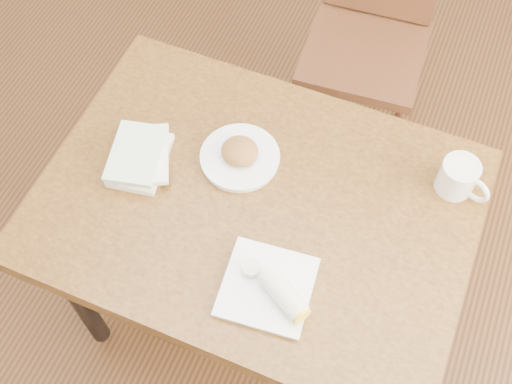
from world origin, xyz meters
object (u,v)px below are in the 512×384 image
at_px(plate_scone, 240,155).
at_px(plate_burrito, 272,289).
at_px(coffee_mug, 459,177).
at_px(book_stack, 140,157).
at_px(chair_far, 372,22).
at_px(table, 256,218).

bearing_deg(plate_scone, plate_burrito, -55.28).
relative_size(plate_scone, plate_burrito, 0.91).
bearing_deg(coffee_mug, book_stack, -162.95).
height_order(chair_far, plate_scone, chair_far).
xyz_separation_m(chair_far, plate_burrito, (0.08, -1.16, 0.22)).
xyz_separation_m(plate_scone, coffee_mug, (0.56, 0.14, 0.03)).
height_order(table, plate_scone, plate_scone).
bearing_deg(book_stack, plate_scone, 24.19).
relative_size(plate_burrito, book_stack, 1.02).
bearing_deg(book_stack, table, 0.68).
bearing_deg(plate_scone, book_stack, -155.81).
xyz_separation_m(chair_far, coffee_mug, (0.41, -0.71, 0.25)).
bearing_deg(plate_burrito, coffee_mug, 53.93).
height_order(chair_far, coffee_mug, chair_far).
distance_m(chair_far, book_stack, 1.05).
relative_size(coffee_mug, plate_burrito, 0.59).
relative_size(coffee_mug, book_stack, 0.60).
height_order(plate_burrito, book_stack, plate_burrito).
xyz_separation_m(plate_scone, book_stack, (-0.24, -0.11, 0.00)).
bearing_deg(plate_scone, coffee_mug, 13.74).
bearing_deg(table, chair_far, 86.82).
relative_size(plate_scone, coffee_mug, 1.54).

